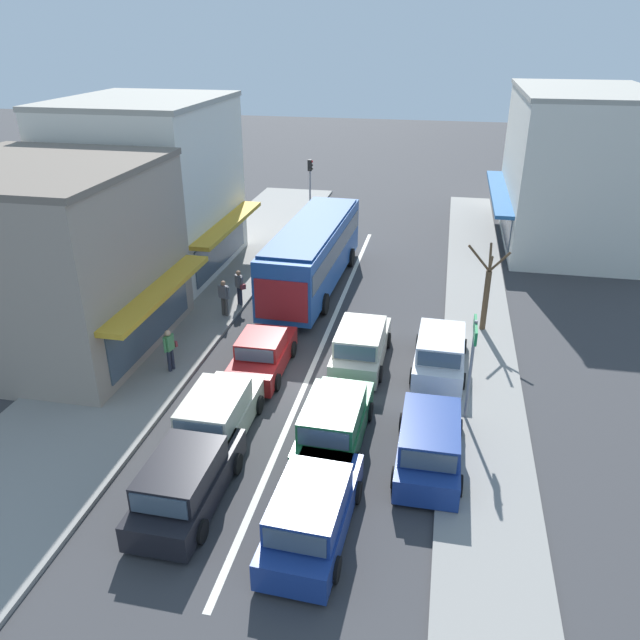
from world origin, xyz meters
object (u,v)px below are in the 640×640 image
at_px(street_tree_right, 486,292).
at_px(pedestrian_far_walker, 239,285).
at_px(wagon_behind_bus_near, 312,512).
at_px(parked_wagon_kerb_front, 430,442).
at_px(wagon_behind_bus_mid, 186,481).
at_px(parked_wagon_kerb_second, 440,352).
at_px(wagon_queue_gap_filler, 334,422).
at_px(directional_road_sign, 473,348).
at_px(pedestrian_browsing_midblock, 224,296).
at_px(traffic_light_downstreet, 310,181).
at_px(pedestrian_with_handbag_near, 170,347).
at_px(sedan_adjacent_lane_trail, 262,355).
at_px(city_bus, 313,251).
at_px(wagon_queue_far_back, 218,415).
at_px(wagon_adjacent_lane_lead, 361,345).

xyz_separation_m(street_tree_right, pedestrian_far_walker, (-10.78, 0.36, -0.71)).
bearing_deg(wagon_behind_bus_near, parked_wagon_kerb_front, 51.80).
height_order(wagon_behind_bus_mid, parked_wagon_kerb_second, same).
bearing_deg(wagon_queue_gap_filler, street_tree_right, 61.98).
bearing_deg(directional_road_sign, pedestrian_browsing_midblock, 150.20).
bearing_deg(traffic_light_downstreet, parked_wagon_kerb_front, -69.52).
distance_m(parked_wagon_kerb_second, pedestrian_with_handbag_near, 9.97).
height_order(sedan_adjacent_lane_trail, pedestrian_far_walker, pedestrian_far_walker).
bearing_deg(wagon_behind_bus_mid, directional_road_sign, 36.70).
bearing_deg(wagon_queue_gap_filler, city_bus, 104.98).
bearing_deg(sedan_adjacent_lane_trail, wagon_behind_bus_near, -65.38).
bearing_deg(directional_road_sign, pedestrian_far_walker, 144.36).
xyz_separation_m(wagon_behind_bus_mid, directional_road_sign, (7.37, 5.49, 1.93)).
height_order(city_bus, pedestrian_with_handbag_near, city_bus).
bearing_deg(pedestrian_browsing_midblock, wagon_queue_gap_filler, -51.55).
bearing_deg(sedan_adjacent_lane_trail, wagon_queue_gap_filler, -48.50).
bearing_deg(pedestrian_browsing_midblock, parked_wagon_kerb_second, -16.13).
xyz_separation_m(wagon_behind_bus_near, wagon_queue_gap_filler, (-0.15, 3.92, 0.00)).
bearing_deg(city_bus, traffic_light_downstreet, 103.04).
bearing_deg(parked_wagon_kerb_second, traffic_light_downstreet, 116.80).
relative_size(wagon_behind_bus_near, wagon_queue_far_back, 1.01).
relative_size(wagon_behind_bus_mid, parked_wagon_kerb_front, 1.00).
xyz_separation_m(wagon_behind_bus_near, parked_wagon_kerb_front, (2.75, 3.49, 0.00)).
relative_size(parked_wagon_kerb_front, street_tree_right, 1.19).
relative_size(directional_road_sign, pedestrian_with_handbag_near, 2.21).
xyz_separation_m(wagon_queue_gap_filler, parked_wagon_kerb_front, (2.90, -0.42, 0.00)).
xyz_separation_m(wagon_behind_bus_near, directional_road_sign, (3.84, 5.97, 1.93)).
height_order(wagon_queue_gap_filler, pedestrian_far_walker, pedestrian_far_walker).
xyz_separation_m(city_bus, pedestrian_browsing_midblock, (-3.04, -4.30, -0.81)).
xyz_separation_m(traffic_light_downstreet, pedestrian_far_walker, (-0.41, -13.18, -1.79)).
bearing_deg(wagon_behind_bus_near, pedestrian_far_walker, 115.20).
bearing_deg(wagon_behind_bus_mid, street_tree_right, 56.65).
bearing_deg(wagon_adjacent_lane_lead, wagon_queue_gap_filler, -90.99).
xyz_separation_m(wagon_adjacent_lane_lead, wagon_queue_gap_filler, (-0.09, -5.18, 0.00)).
height_order(wagon_queue_far_back, traffic_light_downstreet, traffic_light_downstreet).
bearing_deg(wagon_behind_bus_mid, parked_wagon_kerb_second, 53.52).
relative_size(sedan_adjacent_lane_trail, pedestrian_with_handbag_near, 2.59).
xyz_separation_m(city_bus, directional_road_sign, (7.27, -10.21, 0.80)).
bearing_deg(parked_wagon_kerb_front, street_tree_right, 78.88).
relative_size(wagon_adjacent_lane_lead, street_tree_right, 1.20).
height_order(wagon_behind_bus_near, parked_wagon_kerb_front, same).
bearing_deg(traffic_light_downstreet, street_tree_right, -52.57).
xyz_separation_m(wagon_behind_bus_mid, pedestrian_far_walker, (-2.67, 12.68, 0.32)).
bearing_deg(pedestrian_with_handbag_near, wagon_adjacent_lane_lead, 17.79).
xyz_separation_m(parked_wagon_kerb_second, pedestrian_browsing_midblock, (-9.36, 2.71, 0.32)).
bearing_deg(traffic_light_downstreet, pedestrian_with_handbag_near, -93.03).
height_order(wagon_queue_far_back, pedestrian_far_walker, pedestrian_far_walker).
distance_m(wagon_queue_far_back, sedan_adjacent_lane_trail, 4.21).
distance_m(sedan_adjacent_lane_trail, traffic_light_downstreet, 18.83).
bearing_deg(wagon_queue_gap_filler, parked_wagon_kerb_second, 59.92).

